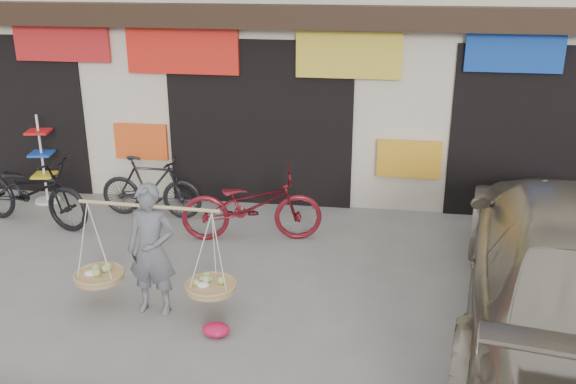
# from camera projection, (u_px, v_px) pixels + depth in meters

# --- Properties ---
(ground) EXTENTS (70.00, 70.00, 0.00)m
(ground) POSITION_uv_depth(u_px,v_px,m) (206.00, 309.00, 7.56)
(ground) COLOR gray
(ground) RESTS_ON ground
(street_vendor) EXTENTS (1.92, 0.62, 1.57)m
(street_vendor) POSITION_uv_depth(u_px,v_px,m) (152.00, 255.00, 7.28)
(street_vendor) COLOR slate
(street_vendor) RESTS_ON ground
(bike_0) EXTENTS (2.20, 1.18, 1.10)m
(bike_0) POSITION_uv_depth(u_px,v_px,m) (30.00, 191.00, 9.76)
(bike_0) COLOR black
(bike_0) RESTS_ON ground
(bike_1) EXTENTS (1.66, 0.51, 0.99)m
(bike_1) POSITION_uv_depth(u_px,v_px,m) (151.00, 187.00, 10.07)
(bike_1) COLOR black
(bike_1) RESTS_ON ground
(bike_2) EXTENTS (2.12, 1.06, 1.07)m
(bike_2) POSITION_uv_depth(u_px,v_px,m) (252.00, 205.00, 9.24)
(bike_2) COLOR maroon
(bike_2) RESTS_ON ground
(display_rack) EXTENTS (0.41, 0.41, 1.50)m
(display_rack) POSITION_uv_depth(u_px,v_px,m) (43.00, 167.00, 10.64)
(display_rack) COLOR silver
(display_rack) RESTS_ON ground
(red_bag) EXTENTS (0.31, 0.25, 0.14)m
(red_bag) POSITION_uv_depth(u_px,v_px,m) (216.00, 330.00, 7.02)
(red_bag) COLOR #CC133E
(red_bag) RESTS_ON ground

